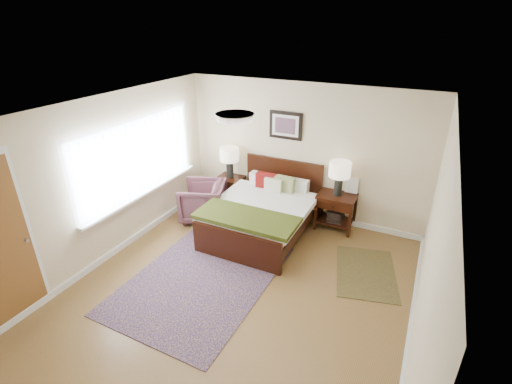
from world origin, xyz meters
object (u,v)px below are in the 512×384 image
at_px(bed, 263,208).
at_px(lamp_left, 229,157).
at_px(rug_persian, 202,278).
at_px(armchair, 203,201).
at_px(nightstand_left, 230,183).
at_px(nightstand_right, 336,209).
at_px(lamp_right, 340,172).

bearing_deg(bed, lamp_left, 145.14).
bearing_deg(rug_persian, lamp_left, 109.97).
distance_m(lamp_left, armchair, 1.02).
relative_size(lamp_left, rug_persian, 0.23).
height_order(nightstand_left, nightstand_right, nightstand_right).
relative_size(nightstand_left, lamp_right, 0.97).
distance_m(lamp_left, lamp_right, 2.16).
distance_m(nightstand_left, nightstand_right, 2.16).
bearing_deg(lamp_left, rug_persian, -70.64).
relative_size(nightstand_right, lamp_left, 1.08).
xyz_separation_m(nightstand_left, lamp_right, (2.16, 0.02, 0.62)).
bearing_deg(nightstand_right, lamp_right, 90.00).
bearing_deg(nightstand_right, armchair, -162.24).
height_order(nightstand_right, lamp_left, lamp_left).
bearing_deg(nightstand_right, bed, -146.38).
relative_size(nightstand_right, armchair, 0.83).
relative_size(bed, lamp_right, 3.23).
distance_m(bed, nightstand_left, 1.28).
bearing_deg(lamp_left, bed, -34.86).
xyz_separation_m(nightstand_right, lamp_left, (-2.16, 0.01, 0.64)).
bearing_deg(nightstand_left, nightstand_right, 0.22).
distance_m(lamp_right, armchair, 2.54).
relative_size(bed, rug_persian, 0.75).
relative_size(nightstand_right, rug_persian, 0.25).
distance_m(nightstand_left, lamp_right, 2.24).
distance_m(bed, lamp_left, 1.40).
height_order(nightstand_left, armchair, armchair).
bearing_deg(lamp_right, bed, -145.92).
xyz_separation_m(lamp_right, armchair, (-2.32, -0.76, -0.73)).
distance_m(lamp_left, rug_persian, 2.63).
height_order(bed, nightstand_right, bed).
bearing_deg(bed, nightstand_right, 33.62).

